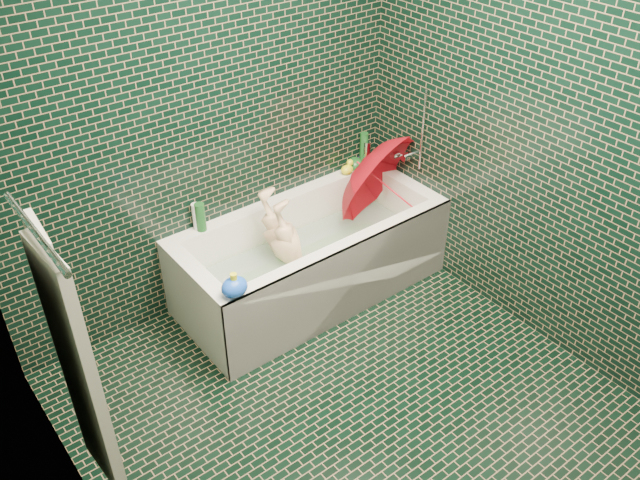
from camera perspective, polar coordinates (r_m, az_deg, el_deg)
floor at (r=3.71m, az=3.38°, el=-14.91°), size 2.80×2.80×0.00m
wall_back at (r=3.88m, az=-9.74°, el=10.47°), size 2.80×0.00×2.80m
wall_left at (r=2.39m, az=-20.30°, el=-9.47°), size 0.00×2.80×2.80m
wall_right at (r=3.76m, az=19.46°, el=8.05°), size 0.00×2.80×2.80m
bathtub at (r=4.34m, az=-0.65°, el=-2.15°), size 1.70×0.75×0.55m
bath_mat at (r=4.38m, az=-0.79°, el=-2.62°), size 1.35×0.47×0.01m
water at (r=4.29m, az=-0.80°, el=-1.10°), size 1.48×0.53×0.00m
towel_rail at (r=2.38m, az=-22.88°, el=0.64°), size 0.02×0.58×0.02m
towel at (r=2.72m, az=-19.94°, el=-9.41°), size 0.08×0.44×1.12m
faucet at (r=4.50m, az=7.59°, el=7.50°), size 0.18×0.19×0.55m
child at (r=4.25m, az=-2.37°, el=-1.39°), size 1.02×0.50×0.45m
umbrella at (r=4.39m, az=6.06°, el=4.20°), size 0.85×0.99×0.90m
soap_bottle_a at (r=4.80m, az=4.59°, el=6.54°), size 0.11×0.11×0.23m
soap_bottle_b at (r=4.75m, az=4.27°, el=6.24°), size 0.10×0.10×0.21m
soap_bottle_c at (r=4.69m, az=3.39°, el=5.92°), size 0.14×0.14×0.18m
bottle_right_tall at (r=4.70m, az=3.70°, el=7.64°), size 0.07×0.07×0.24m
bottle_right_pump at (r=4.68m, az=4.00°, el=7.18°), size 0.06×0.06×0.20m
bottle_left_tall at (r=4.08m, az=-10.03°, el=1.91°), size 0.08×0.08×0.18m
bottle_left_short at (r=4.09m, az=-10.34°, el=1.95°), size 0.05×0.05×0.17m
rubber_duck at (r=4.62m, az=2.34°, el=6.05°), size 0.12×0.10×0.10m
bath_toy at (r=3.56m, az=-7.22°, el=-3.93°), size 0.18×0.16×0.14m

